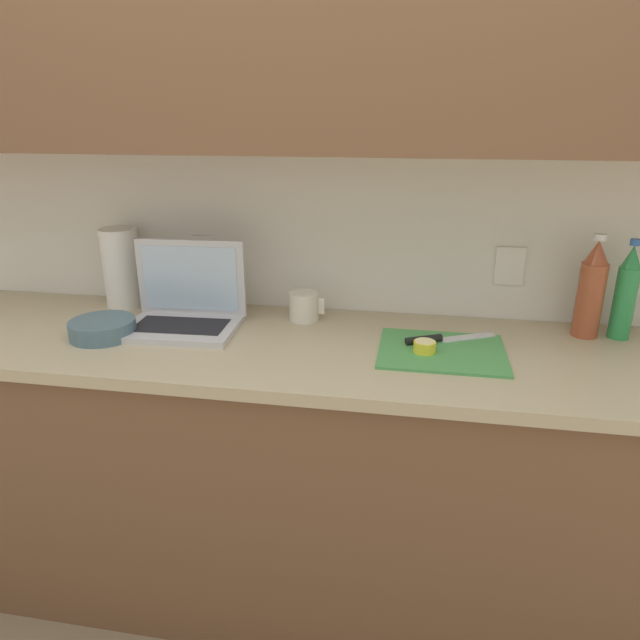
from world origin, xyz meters
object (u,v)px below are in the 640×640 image
bottle_green_soda (591,290)px  measuring_cup (304,306)px  bottle_oil_tall (626,294)px  lemon_half_cut (425,346)px  cutting_board (442,351)px  bowl_white (103,329)px  paper_towel_roll (122,268)px  knife (435,339)px  laptop (185,308)px

bottle_green_soda → measuring_cup: 0.87m
bottle_oil_tall → lemon_half_cut: bearing=-157.8°
bottle_oil_tall → cutting_board: bearing=-158.5°
cutting_board → measuring_cup: bearing=155.8°
cutting_board → lemon_half_cut: 0.06m
bowl_white → paper_towel_roll: 0.32m
cutting_board → bowl_white: size_ratio=1.81×
knife → bottle_green_soda: 0.49m
lemon_half_cut → bottle_oil_tall: 0.63m
lemon_half_cut → bottle_green_soda: bearing=26.1°
bottle_oil_tall → measuring_cup: bottle_oil_tall is taller
bottle_green_soda → bowl_white: (-1.43, -0.27, -0.12)m
lemon_half_cut → laptop: bearing=172.5°
lemon_half_cut → bowl_white: bowl_white is taller
lemon_half_cut → measuring_cup: measuring_cup is taller
bottle_oil_tall → paper_towel_roll: (-1.60, 0.03, -0.00)m
cutting_board → bottle_green_soda: (0.43, 0.21, 0.14)m
bottle_green_soda → bottle_oil_tall: bearing=0.0°
knife → bowl_white: 0.99m
lemon_half_cut → measuring_cup: size_ratio=0.53×
cutting_board → measuring_cup: (-0.44, 0.20, 0.04)m
lemon_half_cut → bottle_oil_tall: size_ratio=0.21×
knife → paper_towel_roll: paper_towel_roll is taller
cutting_board → lemon_half_cut: size_ratio=5.64×
cutting_board → paper_towel_roll: size_ratio=1.30×
bottle_green_soda → bottle_oil_tall: (0.10, 0.00, -0.01)m
paper_towel_roll → lemon_half_cut: bearing=-14.2°
cutting_board → bottle_green_soda: 0.49m
lemon_half_cut → bottle_oil_tall: bearing=22.2°
knife → laptop: bearing=152.1°
laptop → cutting_board: laptop is taller
laptop → lemon_half_cut: bearing=-10.2°
lemon_half_cut → bowl_white: (-0.95, -0.03, 0.00)m
bottle_green_soda → bowl_white: size_ratio=1.60×
laptop → bottle_green_soda: bearing=3.6°
knife → lemon_half_cut: 0.09m
laptop → measuring_cup: (0.35, 0.13, -0.02)m
laptop → lemon_half_cut: 0.75m
lemon_half_cut → bottle_green_soda: (0.48, 0.23, 0.12)m
laptop → bottle_oil_tall: (1.31, 0.14, 0.08)m
lemon_half_cut → knife: bearing=69.6°
bowl_white → laptop: bearing=31.8°
bottle_green_soda → bottle_oil_tall: bottle_green_soda is taller
laptop → lemon_half_cut: (0.74, -0.10, -0.04)m
bottle_green_soda → laptop: bearing=-173.6°
bottle_oil_tall → paper_towel_roll: bottle_oil_tall is taller
bottle_oil_tall → measuring_cup: (-0.96, -0.01, -0.09)m
measuring_cup → bottle_oil_tall: bearing=0.6°
knife → paper_towel_roll: bearing=143.7°
laptop → bottle_oil_tall: bearing=3.1°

